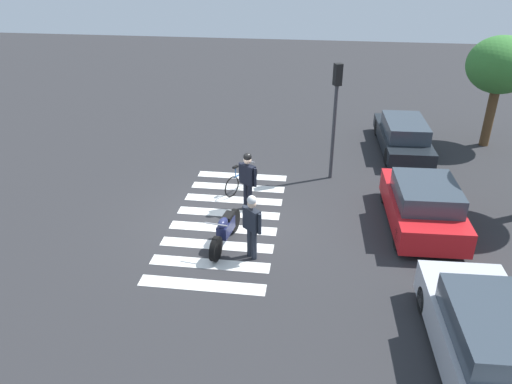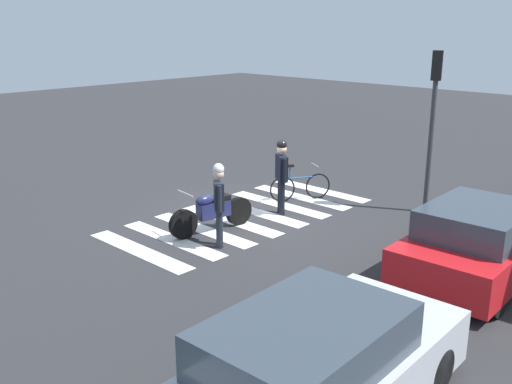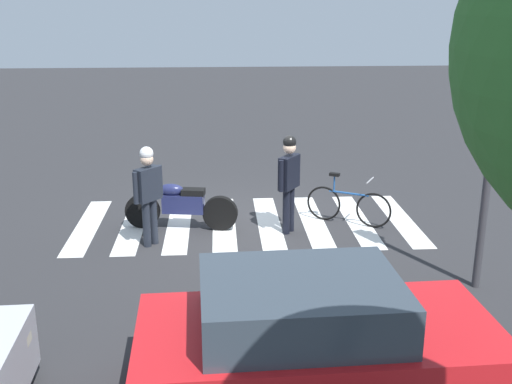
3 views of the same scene
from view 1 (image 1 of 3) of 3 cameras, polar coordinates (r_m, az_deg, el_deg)
name	(u,v)px [view 1 (image 1 of 3)]	position (r m, az deg, el deg)	size (l,w,h in m)	color
ground_plane	(226,221)	(15.01, -3.47, -3.28)	(60.00, 60.00, 0.00)	#2B2B2D
police_motorcycle	(225,230)	(13.66, -3.52, -4.33)	(2.21, 0.64, 1.06)	black
leaning_bicycle	(241,180)	(16.55, -1.68, 1.35)	(1.54, 0.88, 1.01)	black
officer_on_foot	(248,177)	(15.08, -0.96, 1.75)	(0.46, 0.60, 1.91)	black
officer_by_motorcycle	(252,222)	(12.78, -0.48, -3.49)	(0.48, 0.55, 1.84)	#1E232D
crosswalk_stripes	(226,220)	(15.01, -3.47, -3.26)	(6.75, 3.15, 0.01)	silver
car_black_suv	(403,136)	(20.57, 16.47, 6.22)	(4.75, 1.87, 1.30)	black
car_red_convertible	(423,205)	(15.18, 18.57, -1.42)	(4.04, 2.03, 1.45)	black
car_silver_sedan	(490,341)	(10.89, 25.18, -15.20)	(4.59, 2.03, 1.49)	black
traffic_light_pole	(335,103)	(16.87, 9.08, 10.00)	(0.36, 0.31, 4.02)	#38383D
street_tree_near	(501,66)	(21.66, 26.23, 12.82)	(2.55, 2.55, 4.35)	brown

